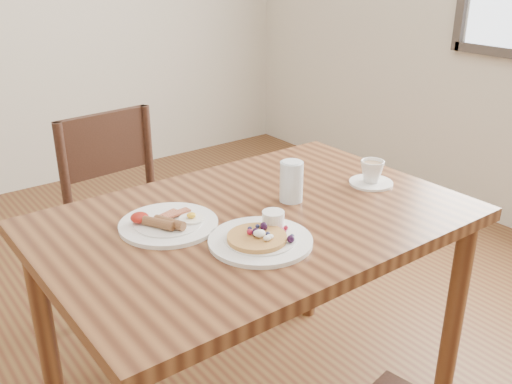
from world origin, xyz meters
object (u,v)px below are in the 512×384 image
Objects in this scene: dining_table at (256,245)px; pancake_plate at (261,237)px; breakfast_plate at (167,223)px; teacup_saucer at (372,174)px; water_glass at (291,182)px; chair_far at (129,218)px.

pancake_plate is at bearing -122.56° from dining_table.
breakfast_plate is 0.69m from teacup_saucer.
teacup_saucer is (0.68, -0.12, 0.02)m from breakfast_plate.
water_glass is at bearing 33.85° from pancake_plate.
teacup_saucer is at bearing -5.11° from dining_table.
breakfast_plate is at bearing 170.16° from water_glass.
chair_far is 6.29× the size of teacup_saucer.
pancake_plate is at bearing -146.15° from water_glass.
teacup_saucer is at bearing -10.26° from breakfast_plate.
pancake_plate is 0.29m from water_glass.
chair_far is at bearing 75.71° from breakfast_plate.
pancake_plate is 0.54m from teacup_saucer.
chair_far is at bearing 89.39° from pancake_plate.
chair_far is 0.95m from teacup_saucer.
dining_table is at bearing 174.89° from teacup_saucer.
pancake_plate is (-0.01, -0.85, 0.27)m from chair_far.
water_glass is at bearing -9.84° from breakfast_plate.
pancake_plate is at bearing 84.89° from chair_far.
water_glass is at bearing 6.58° from dining_table.
breakfast_plate reaches higher than dining_table.
dining_table is at bearing -19.19° from breakfast_plate.
chair_far is 0.79m from water_glass.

